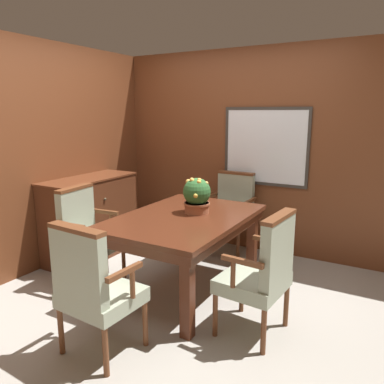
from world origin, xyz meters
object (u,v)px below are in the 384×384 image
object	(u,v)px
chair_head_near	(93,286)
potted_plant	(197,196)
dining_table	(184,226)
sideboard_cabinet	(91,218)
chair_head_far	(231,210)
chair_left_near	(86,232)
chair_right_near	(262,270)

from	to	relation	value
chair_head_near	potted_plant	size ratio (longest dim) A/B	2.83
dining_table	sideboard_cabinet	size ratio (longest dim) A/B	1.33
chair_head_near	chair_head_far	world-z (taller)	same
chair_left_near	sideboard_cabinet	world-z (taller)	chair_left_near
chair_head_far	chair_left_near	distance (m)	1.77
dining_table	sideboard_cabinet	bearing A→B (deg)	172.36
chair_left_near	potted_plant	distance (m)	1.16
sideboard_cabinet	chair_right_near	bearing A→B (deg)	-13.43
chair_left_near	potted_plant	xyz separation A→B (m)	(0.98, 0.50, 0.38)
dining_table	chair_right_near	size ratio (longest dim) A/B	1.60
sideboard_cabinet	dining_table	bearing A→B (deg)	-7.64
chair_head_near	sideboard_cabinet	xyz separation A→B (m)	(-1.38, 1.37, -0.05)
chair_right_near	sideboard_cabinet	bearing A→B (deg)	-98.62
chair_left_near	dining_table	bearing A→B (deg)	-74.36
chair_left_near	sideboard_cabinet	xyz separation A→B (m)	(-0.48, 0.54, -0.05)
chair_head_near	potted_plant	xyz separation A→B (m)	(0.08, 1.33, 0.38)
chair_head_near	potted_plant	world-z (taller)	potted_plant
chair_left_near	sideboard_cabinet	size ratio (longest dim) A/B	0.84
chair_right_near	chair_head_near	bearing A→B (deg)	-43.51
chair_head_far	sideboard_cabinet	distance (m)	1.69
dining_table	chair_head_near	distance (m)	1.19
chair_right_near	chair_left_near	size ratio (longest dim) A/B	1.00
chair_head_near	chair_left_near	bearing A→B (deg)	-39.61
chair_head_near	chair_left_near	world-z (taller)	same
chair_left_near	potted_plant	size ratio (longest dim) A/B	2.83
dining_table	chair_head_near	size ratio (longest dim) A/B	1.60
chair_head_near	chair_head_far	bearing A→B (deg)	-86.89
chair_right_near	chair_left_near	distance (m)	1.83
dining_table	chair_left_near	size ratio (longest dim) A/B	1.60
chair_right_near	sideboard_cabinet	xyz separation A→B (m)	(-2.30, 0.55, -0.05)
chair_left_near	potted_plant	world-z (taller)	potted_plant
dining_table	chair_left_near	world-z (taller)	chair_left_near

